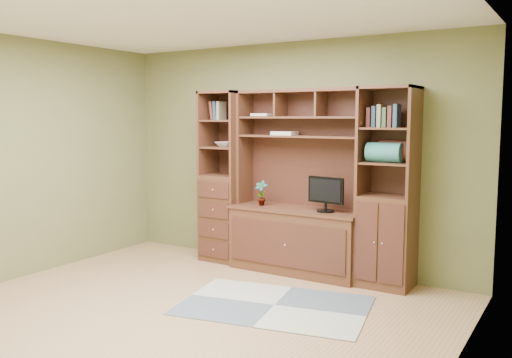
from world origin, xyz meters
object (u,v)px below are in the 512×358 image
Objects in this scene: right_tower at (388,188)px; monitor at (326,188)px; center_hutch at (296,182)px; left_tower at (225,177)px.

monitor is (-0.65, -0.07, -0.03)m from right_tower.
center_hutch is 1.00m from left_tower.
center_hutch is 3.94× the size of monitor.
center_hutch is 1.00× the size of right_tower.
monitor is at bearing -5.33° from center_hutch.
right_tower is (1.02, 0.04, 0.00)m from center_hutch.
right_tower reaches higher than monitor.
monitor is at bearing -173.42° from right_tower.
center_hutch and left_tower have the same top height.
center_hutch is at bearing -178.45° from monitor.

